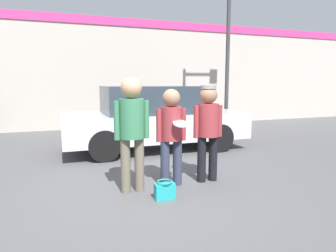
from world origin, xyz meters
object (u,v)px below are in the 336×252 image
parked_car_near (154,118)px  handbag (165,190)px  person_left (132,124)px  person_right (208,124)px  person_middle_with_frisbee (171,129)px  street_lamp (237,9)px

parked_car_near → handbag: size_ratio=15.19×
person_left → person_right: (1.34, 0.07, -0.08)m
parked_car_near → person_middle_with_frisbee: bearing=-101.2°
person_right → handbag: (-0.97, -0.54, -0.87)m
person_left → street_lamp: bearing=42.0°
person_middle_with_frisbee → handbag: (-0.30, -0.54, -0.81)m
person_right → parked_car_near: bearing=92.5°
person_right → parked_car_near: person_right is taller
person_right → handbag: person_right is taller
street_lamp → parked_car_near: bearing=-163.1°
person_left → handbag: bearing=-51.9°
person_middle_with_frisbee → person_right: person_right is taller
parked_car_near → street_lamp: street_lamp is taller
person_middle_with_frisbee → street_lamp: bearing=46.6°
parked_car_near → person_left: bearing=-113.3°
person_middle_with_frisbee → handbag: bearing=-119.5°
parked_car_near → handbag: bearing=-104.5°
person_right → handbag: bearing=-150.8°
person_right → street_lamp: size_ratio=0.26×
person_right → street_lamp: 5.45m
person_right → street_lamp: (2.80, 3.66, 2.92)m
parked_car_near → handbag: parked_car_near is taller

